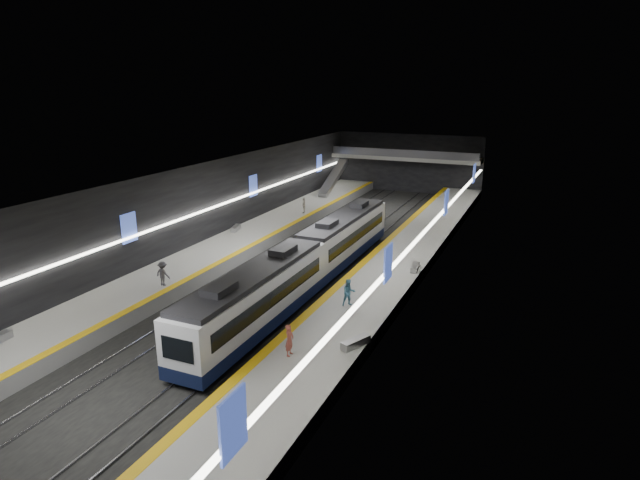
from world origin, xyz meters
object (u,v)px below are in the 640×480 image
at_px(bench_right_near, 356,343).
at_px(passenger_right_b, 349,293).
at_px(bench_left_far, 236,228).
at_px(passenger_left_b, 163,274).
at_px(train, 307,261).
at_px(escalator, 333,178).
at_px(bench_right_far, 415,267).
at_px(passenger_left_a, 304,206).
at_px(passenger_right_a, 289,340).

xyz_separation_m(bench_right_near, passenger_right_b, (-2.29, 5.00, 0.66)).
xyz_separation_m(bench_left_far, passenger_left_b, (3.12, -14.45, 0.66)).
bearing_deg(passenger_right_b, train, 103.61).
distance_m(escalator, bench_right_near, 41.95).
bearing_deg(passenger_right_b, bench_right_far, 37.22).
distance_m(bench_left_far, passenger_left_a, 9.51).
xyz_separation_m(escalator, passenger_right_a, (14.14, -40.64, -1.03)).
height_order(bench_right_near, passenger_left_b, passenger_left_b).
height_order(passenger_left_a, passenger_left_b, passenger_left_b).
bearing_deg(passenger_right_b, passenger_right_a, -131.89).
relative_size(passenger_right_a, passenger_right_b, 0.97).
xyz_separation_m(bench_right_near, bench_right_far, (0.00, 13.36, -0.01)).
relative_size(bench_right_near, passenger_right_a, 1.08).
bearing_deg(bench_left_far, passenger_left_b, -93.02).
distance_m(bench_right_far, passenger_right_b, 8.70).
bearing_deg(passenger_left_a, passenger_right_a, 9.89).
bearing_deg(bench_right_near, escalator, 138.46).
bearing_deg(bench_right_near, passenger_left_a, 145.05).
bearing_deg(bench_left_far, passenger_right_b, -52.61).
height_order(bench_left_far, passenger_right_a, passenger_right_a).
bearing_deg(train, passenger_right_b, -38.92).
bearing_deg(passenger_left_b, bench_right_near, 172.81).
relative_size(bench_left_far, passenger_left_b, 1.04).
height_order(escalator, passenger_left_a, escalator).
height_order(bench_right_far, passenger_left_a, passenger_left_a).
distance_m(passenger_right_a, passenger_right_b, 7.34).
height_order(bench_right_near, bench_right_far, bench_right_near).
xyz_separation_m(escalator, bench_right_near, (17.00, -38.32, -1.67)).
bearing_deg(bench_right_far, bench_left_far, 162.50).
xyz_separation_m(train, passenger_left_a, (-8.63, 17.72, -0.35)).
relative_size(train, passenger_left_a, 17.82).
distance_m(bench_left_far, bench_right_far, 19.13).
xyz_separation_m(bench_right_near, passenger_right_a, (-2.86, -2.32, 0.64)).
relative_size(bench_right_near, bench_right_far, 1.05).
distance_m(passenger_right_a, passenger_left_a, 31.54).
bearing_deg(passenger_right_a, bench_left_far, 35.37).
relative_size(bench_right_far, passenger_left_b, 1.01).
distance_m(escalator, passenger_right_b, 36.44).
bearing_deg(passenger_left_b, passenger_right_b, -167.77).
height_order(bench_right_far, passenger_left_b, passenger_left_b).
bearing_deg(escalator, passenger_right_a, -70.81).
bearing_deg(bench_right_near, passenger_right_b, 139.17).
relative_size(escalator, bench_right_near, 4.26).
bearing_deg(bench_right_far, passenger_left_a, 134.98).
bearing_deg(passenger_left_a, bench_right_near, 16.52).
relative_size(train, bench_right_near, 16.00).
relative_size(escalator, passenger_left_b, 4.54).
height_order(bench_left_far, bench_right_near, bench_right_near).
bearing_deg(train, passenger_right_a, -69.56).
distance_m(train, passenger_right_b, 6.06).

